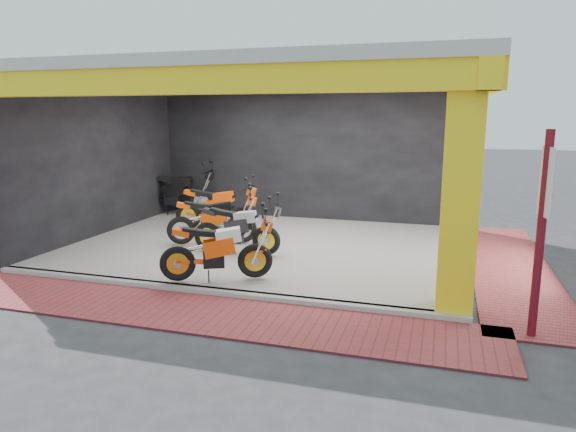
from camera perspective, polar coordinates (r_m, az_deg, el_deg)
name	(u,v)px	position (r m, az deg, el deg)	size (l,w,h in m)	color
ground	(231,275)	(9.23, -6.32, -6.58)	(80.00, 80.00, 0.00)	#2D2D30
showroom_floor	(268,246)	(11.01, -2.22, -3.35)	(8.00, 6.00, 0.10)	beige
showroom_ceiling	(267,75)	(10.70, -2.37, 15.40)	(8.40, 6.40, 0.20)	beige
back_wall	(306,156)	(13.67, 2.01, 6.68)	(8.20, 0.20, 3.50)	black
left_wall	(100,162)	(12.67, -20.18, 5.68)	(0.20, 6.20, 3.50)	black
corner_column	(460,193)	(7.40, 18.61, 2.43)	(0.50, 0.50, 3.50)	yellow
header_beam_front	(200,80)	(7.91, -9.78, 14.63)	(8.40, 0.30, 0.40)	yellow
header_beam_right	(477,87)	(10.10, 20.24, 13.31)	(0.30, 6.40, 0.40)	yellow
floor_kerb	(206,291)	(8.34, -9.11, -8.24)	(8.00, 0.20, 0.10)	beige
paver_front	(182,311)	(7.70, -11.68, -10.26)	(9.00, 1.40, 0.03)	#993238
paver_right	(510,266)	(10.52, 23.42, -5.15)	(1.40, 7.00, 0.03)	#993238
signpost	(541,227)	(7.02, 26.34, -1.13)	(0.11, 0.37, 2.63)	maroon
moto_hero	(255,244)	(8.52, -3.69, -3.14)	(1.96, 0.73, 1.20)	#FF4B0A
moto_row_a	(266,226)	(9.92, -2.44, -1.16)	(1.93, 0.71, 1.18)	black
moto_row_b	(243,216)	(10.90, -5.06, 0.03)	(2.00, 0.74, 1.22)	#ED4F09
moto_row_c	(243,205)	(11.98, -5.05, 1.19)	(2.11, 0.78, 1.29)	#E04D09
moto_row_d	(201,189)	(14.20, -9.64, 2.95)	(2.37, 0.88, 1.45)	black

